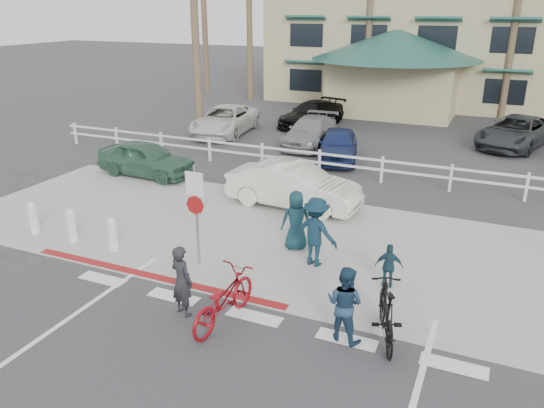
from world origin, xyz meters
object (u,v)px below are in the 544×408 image
at_px(bike_red, 223,299).
at_px(car_white_sedan, 293,185).
at_px(car_red_compact, 146,159).
at_px(sign_post, 197,211).
at_px(bike_black, 387,313).

xyz_separation_m(bike_red, car_white_sedan, (-1.18, 6.80, 0.16)).
bearing_deg(car_white_sedan, car_red_compact, 85.57).
relative_size(sign_post, car_red_compact, 0.75).
xyz_separation_m(car_white_sedan, car_red_compact, (-6.33, 0.84, -0.05)).
xyz_separation_m(sign_post, car_white_sedan, (0.64, 4.78, -0.74)).
height_order(bike_black, car_red_compact, car_red_compact).
height_order(sign_post, car_white_sedan, sign_post).
relative_size(sign_post, bike_black, 1.47).
bearing_deg(bike_red, bike_black, -161.30).
bearing_deg(sign_post, car_white_sedan, 82.42).
height_order(bike_red, bike_black, bike_black).
bearing_deg(bike_red, car_red_compact, -40.40).
xyz_separation_m(sign_post, bike_red, (1.81, -2.02, -0.90)).
relative_size(bike_black, car_red_compact, 0.51).
distance_m(bike_red, car_red_compact, 10.71).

